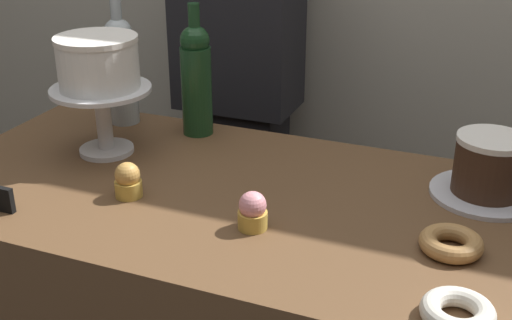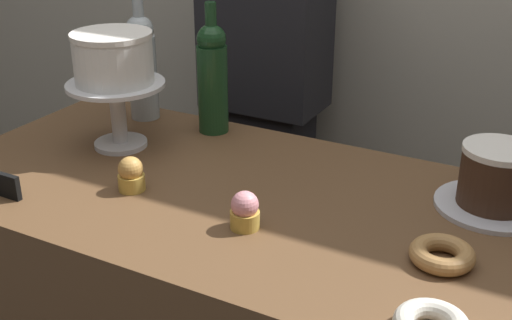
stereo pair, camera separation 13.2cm
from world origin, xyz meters
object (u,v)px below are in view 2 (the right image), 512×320
at_px(cake_stand_pedestal, 117,103).
at_px(barista_figure, 265,108).
at_px(white_layer_cake, 113,58).
at_px(price_sign_chalkboard, 6,186).
at_px(cupcake_caramel, 131,175).
at_px(donut_maple, 442,254).
at_px(wine_bottle_clear, 142,65).
at_px(wine_bottle_green, 212,76).
at_px(cupcake_strawberry, 245,211).
at_px(chocolate_round_cake, 497,176).

height_order(cake_stand_pedestal, barista_figure, barista_figure).
bearing_deg(white_layer_cake, price_sign_chalkboard, -96.11).
relative_size(cake_stand_pedestal, barista_figure, 0.14).
distance_m(cupcake_caramel, barista_figure, 0.79).
bearing_deg(cake_stand_pedestal, donut_maple, -10.05).
relative_size(cupcake_caramel, price_sign_chalkboard, 1.06).
bearing_deg(price_sign_chalkboard, wine_bottle_clear, 93.79).
relative_size(wine_bottle_green, cupcake_caramel, 4.38).
bearing_deg(barista_figure, wine_bottle_green, -80.87).
distance_m(wine_bottle_clear, barista_figure, 0.49).
height_order(cupcake_strawberry, barista_figure, barista_figure).
distance_m(cupcake_strawberry, barista_figure, 0.89).
distance_m(wine_bottle_green, donut_maple, 0.75).
bearing_deg(white_layer_cake, donut_maple, -10.05).
relative_size(price_sign_chalkboard, barista_figure, 0.04).
height_order(cake_stand_pedestal, price_sign_chalkboard, cake_stand_pedestal).
bearing_deg(cupcake_strawberry, donut_maple, 8.93).
height_order(wine_bottle_clear, donut_maple, wine_bottle_clear).
bearing_deg(chocolate_round_cake, cake_stand_pedestal, -173.30).
relative_size(white_layer_cake, donut_maple, 1.65).
distance_m(wine_bottle_green, cupcake_strawberry, 0.51).
distance_m(cake_stand_pedestal, barista_figure, 0.63).
bearing_deg(barista_figure, cake_stand_pedestal, -97.56).
bearing_deg(barista_figure, cupcake_caramel, -83.37).
bearing_deg(donut_maple, price_sign_chalkboard, -168.07).
bearing_deg(cupcake_caramel, cupcake_strawberry, -4.95).
bearing_deg(price_sign_chalkboard, cupcake_strawberry, 14.05).
height_order(wine_bottle_green, barista_figure, barista_figure).
bearing_deg(cake_stand_pedestal, barista_figure, 82.44).
bearing_deg(donut_maple, chocolate_round_cake, 80.69).
distance_m(white_layer_cake, donut_maple, 0.84).
bearing_deg(barista_figure, price_sign_chalkboard, -97.05).
bearing_deg(wine_bottle_clear, barista_figure, 70.24).
bearing_deg(wine_bottle_clear, white_layer_cake, -70.18).
bearing_deg(white_layer_cake, wine_bottle_clear, 109.82).
bearing_deg(wine_bottle_green, wine_bottle_clear, -179.26).
height_order(cupcake_strawberry, price_sign_chalkboard, cupcake_strawberry).
xyz_separation_m(cupcake_caramel, price_sign_chalkboard, (-0.20, -0.15, -0.01)).
distance_m(cupcake_strawberry, donut_maple, 0.36).
distance_m(white_layer_cake, barista_figure, 0.67).
bearing_deg(donut_maple, cupcake_caramel, -177.22).
bearing_deg(donut_maple, wine_bottle_green, 153.18).
distance_m(white_layer_cake, price_sign_chalkboard, 0.38).
relative_size(chocolate_round_cake, cupcake_strawberry, 1.92).
relative_size(white_layer_cake, wine_bottle_green, 0.57).
bearing_deg(cupcake_strawberry, price_sign_chalkboard, -165.95).
distance_m(price_sign_chalkboard, barista_figure, 0.93).
bearing_deg(chocolate_round_cake, donut_maple, -99.31).
distance_m(wine_bottle_clear, price_sign_chalkboard, 0.52).
xyz_separation_m(cake_stand_pedestal, barista_figure, (0.08, 0.60, -0.19)).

